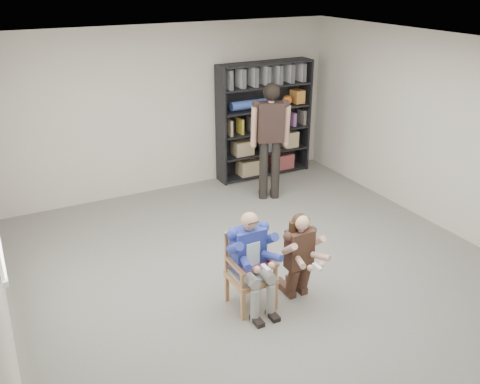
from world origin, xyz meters
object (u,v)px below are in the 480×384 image
seated_man (251,261)px  standing_man (270,143)px  bookshelf (264,120)px  armchair (251,271)px  kneeling_woman (300,257)px

seated_man → standing_man: 3.08m
bookshelf → seated_man: bearing=-122.0°
armchair → kneeling_woman: (0.58, -0.12, 0.09)m
kneeling_woman → bookshelf: bookshelf is taller
kneeling_woman → bookshelf: (1.61, 3.63, 0.51)m
armchair → seated_man: size_ratio=0.77×
seated_man → standing_man: size_ratio=0.61×
standing_man → kneeling_woman: bearing=-91.6°
armchair → bookshelf: size_ratio=0.43×
armchair → bookshelf: (2.19, 3.51, 0.59)m
armchair → seated_man: 0.14m
armchair → bookshelf: bearing=57.9°
bookshelf → standing_man: (-0.46, -0.99, -0.08)m
bookshelf → standing_man: size_ratio=1.08×
armchair → seated_man: bearing=0.0°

